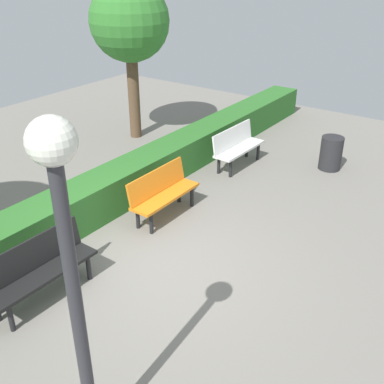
% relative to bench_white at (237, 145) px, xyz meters
% --- Properties ---
extents(ground_plane, '(18.13, 18.13, 0.00)m').
position_rel_bench_white_xyz_m(ground_plane, '(3.97, 1.01, -0.48)').
color(ground_plane, gray).
extents(bench_white, '(1.46, 0.49, 0.86)m').
position_rel_bench_white_xyz_m(bench_white, '(0.00, 0.00, 0.00)').
color(bench_white, white).
rests_on(bench_white, ground_plane).
extents(bench_orange, '(1.47, 0.46, 0.86)m').
position_rel_bench_white_xyz_m(bench_orange, '(2.67, 0.06, 0.00)').
color(bench_orange, orange).
rests_on(bench_orange, ground_plane).
extents(bench_black, '(1.59, 0.48, 0.86)m').
position_rel_bench_white_xyz_m(bench_black, '(5.37, 0.11, 0.00)').
color(bench_black, black).
rests_on(bench_black, ground_plane).
extents(hedge_row, '(14.13, 0.73, 0.71)m').
position_rel_bench_white_xyz_m(hedge_row, '(2.76, -0.90, -0.12)').
color(hedge_row, '#2D6B28').
rests_on(hedge_row, ground_plane).
extents(tree_near, '(1.87, 1.87, 3.76)m').
position_rel_bench_white_xyz_m(tree_near, '(-0.10, -3.06, 2.30)').
color(tree_near, brown).
rests_on(tree_near, ground_plane).
extents(lamp_post, '(0.36, 0.36, 3.29)m').
position_rel_bench_white_xyz_m(lamp_post, '(6.44, 2.25, 1.85)').
color(lamp_post, '#2D2D33').
rests_on(lamp_post, ground_plane).
extents(trash_bin, '(0.47, 0.47, 0.73)m').
position_rel_bench_white_xyz_m(trash_bin, '(-1.05, 1.75, -0.11)').
color(trash_bin, '#262628').
rests_on(trash_bin, ground_plane).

